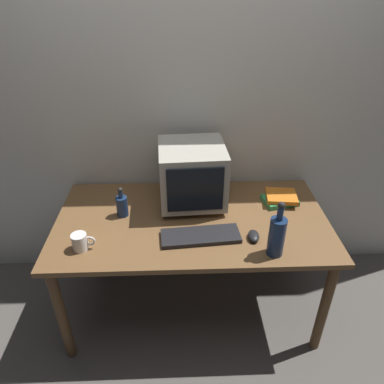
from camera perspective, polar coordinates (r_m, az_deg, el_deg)
name	(u,v)px	position (r m, az deg, el deg)	size (l,w,h in m)	color
ground_plane	(192,302)	(2.57, 0.00, -17.05)	(6.00, 6.00, 0.00)	#56514C
back_wall	(189,100)	(2.27, -0.47, 14.31)	(4.00, 0.08, 2.50)	silver
desk	(192,229)	(2.13, 0.00, -5.90)	(1.56, 0.83, 0.70)	brown
crt_monitor	(192,174)	(2.13, 0.01, 2.80)	(0.40, 0.41, 0.37)	#B2AD9E
keyboard	(201,236)	(1.94, 1.37, -6.96)	(0.42, 0.15, 0.02)	black
computer_mouse	(254,236)	(1.96, 9.70, -6.86)	(0.06, 0.10, 0.04)	black
bottle_tall	(277,235)	(1.83, 13.25, -6.63)	(0.08, 0.08, 0.31)	navy
bottle_short	(122,205)	(2.12, -11.01, -2.07)	(0.07, 0.07, 0.19)	navy
book_stack	(280,198)	(2.28, 13.79, -0.96)	(0.22, 0.19, 0.05)	#33894C
mug	(80,242)	(1.94, -17.22, -7.52)	(0.12, 0.08, 0.09)	white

